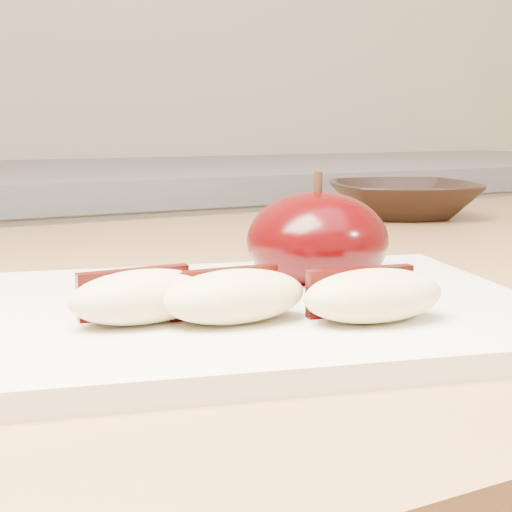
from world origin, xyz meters
name	(u,v)px	position (x,y,z in m)	size (l,w,h in m)	color
back_cabinet	(68,443)	(0.00, 1.20, 0.47)	(2.40, 0.62, 0.94)	silver
cutting_board	(256,312)	(-0.05, 0.37, 0.91)	(0.30, 0.22, 0.01)	silver
apple_half	(317,241)	(0.01, 0.42, 0.93)	(0.09, 0.09, 0.08)	black
apple_wedge_a	(142,296)	(-0.12, 0.36, 0.93)	(0.07, 0.04, 0.03)	#D8C289
apple_wedge_b	(234,296)	(-0.08, 0.34, 0.93)	(0.07, 0.04, 0.03)	#D8C289
apple_wedge_c	(372,295)	(-0.02, 0.31, 0.93)	(0.08, 0.05, 0.03)	#D8C289
bowl	(403,199)	(0.31, 0.70, 0.92)	(0.17, 0.17, 0.04)	black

